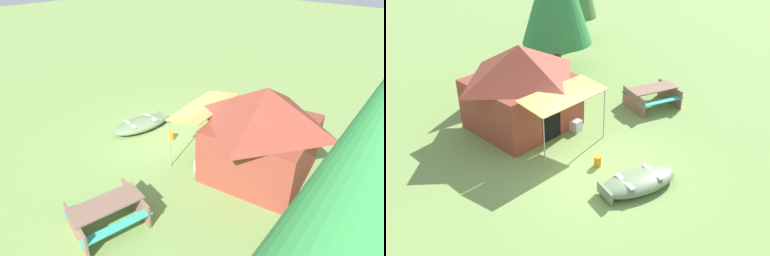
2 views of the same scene
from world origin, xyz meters
TOP-DOWN VIEW (x-y plane):
  - ground_plane at (0.00, 0.00)m, footprint 80.00×80.00m
  - beached_rowboat at (0.24, -1.47)m, footprint 2.45×1.38m
  - canvas_cabin_tent at (-0.46, 3.48)m, footprint 3.81×4.63m
  - picnic_table at (4.17, 1.91)m, footprint 2.06×1.77m
  - cooler_box at (0.75, 2.16)m, footprint 0.43×0.52m
  - fuel_can at (0.02, 0.01)m, footprint 0.30×0.30m
  - pine_tree_far_center at (3.49, 7.20)m, footprint 3.09×3.09m

SIDE VIEW (x-z plane):
  - ground_plane at x=0.00m, z-range 0.00..0.00m
  - fuel_can at x=0.02m, z-range 0.00..0.32m
  - cooler_box at x=0.75m, z-range 0.00..0.39m
  - beached_rowboat at x=0.24m, z-range 0.01..0.42m
  - picnic_table at x=4.17m, z-range 0.10..0.85m
  - canvas_cabin_tent at x=-0.46m, z-range 0.05..2.93m
  - pine_tree_far_center at x=3.49m, z-range 0.63..6.54m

